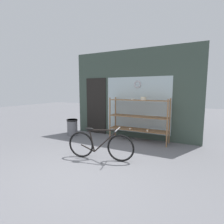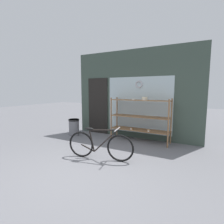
# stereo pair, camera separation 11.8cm
# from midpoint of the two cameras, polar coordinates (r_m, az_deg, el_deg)

# --- Properties ---
(ground_plane) EXTENTS (30.00, 30.00, 0.00)m
(ground_plane) POSITION_cam_midpoint_polar(r_m,az_deg,el_deg) (3.83, -9.97, -18.69)
(ground_plane) COLOR slate
(storefront_facade) EXTENTS (4.49, 0.13, 3.02)m
(storefront_facade) POSITION_cam_midpoint_polar(r_m,az_deg,el_deg) (6.11, 7.25, 5.37)
(storefront_facade) COLOR #3D4C42
(storefront_facade) RESTS_ON ground_plane
(display_case) EXTENTS (1.91, 0.48, 1.45)m
(display_case) POSITION_cam_midpoint_polar(r_m,az_deg,el_deg) (5.67, 9.72, -1.18)
(display_case) COLOR #8E6642
(display_case) RESTS_ON ground_plane
(bicycle) EXTENTS (1.62, 0.50, 0.78)m
(bicycle) POSITION_cam_midpoint_polar(r_m,az_deg,el_deg) (4.27, -3.23, -10.75)
(bicycle) COLOR black
(bicycle) RESTS_ON ground_plane
(trash_bin) EXTENTS (0.39, 0.39, 0.60)m
(trash_bin) POSITION_cam_midpoint_polar(r_m,az_deg,el_deg) (6.57, -11.80, -4.65)
(trash_bin) COLOR slate
(trash_bin) RESTS_ON ground_plane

